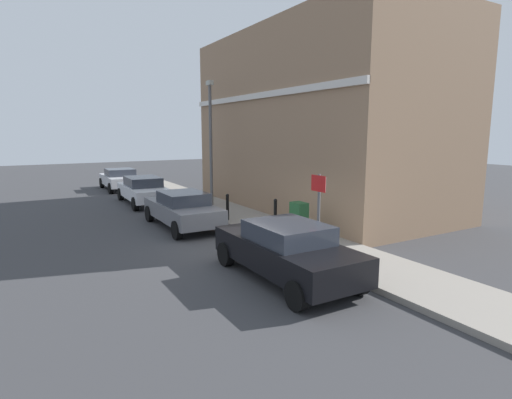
{
  "coord_description": "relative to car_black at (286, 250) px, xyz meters",
  "views": [
    {
      "loc": [
        -5.75,
        -10.85,
        3.58
      ],
      "look_at": [
        1.46,
        1.52,
        1.2
      ],
      "focal_mm": 28.66,
      "sensor_mm": 36.0,
      "label": 1
    }
  ],
  "objects": [
    {
      "name": "car_silver",
      "position": [
        -0.05,
        18.19,
        -0.05
      ],
      "size": [
        1.96,
        4.11,
        1.31
      ],
      "rotation": [
        0.0,
        0.0,
        1.56
      ],
      "color": "#B7B7BC",
      "rests_on": "ground"
    },
    {
      "name": "corner_building",
      "position": [
        6.59,
        7.17,
        3.26
      ],
      "size": [
        6.32,
        12.52,
        7.99
      ],
      "color": "#937256",
      "rests_on": "ground"
    },
    {
      "name": "car_black",
      "position": [
        0.0,
        0.0,
        0.0
      ],
      "size": [
        1.87,
        4.38,
        1.42
      ],
      "rotation": [
        0.0,
        0.0,
        1.57
      ],
      "color": "black",
      "rests_on": "ground"
    },
    {
      "name": "car_white",
      "position": [
        -0.15,
        12.42,
        -0.03
      ],
      "size": [
        1.93,
        4.53,
        1.35
      ],
      "rotation": [
        0.0,
        0.0,
        1.55
      ],
      "color": "silver",
      "rests_on": "ground"
    },
    {
      "name": "lamppost",
      "position": [
        2.35,
        9.66,
        2.56
      ],
      "size": [
        0.2,
        0.44,
        5.72
      ],
      "color": "#59595B",
      "rests_on": "sidewalk"
    },
    {
      "name": "bollard_near_cabinet",
      "position": [
        2.46,
        4.28,
        -0.04
      ],
      "size": [
        0.14,
        0.14,
        1.04
      ],
      "color": "black",
      "rests_on": "sidewalk"
    },
    {
      "name": "street_sign",
      "position": [
        1.51,
        0.66,
        0.92
      ],
      "size": [
        0.08,
        0.6,
        2.3
      ],
      "color": "#59595B",
      "rests_on": "sidewalk"
    },
    {
      "name": "bollard_far_kerb",
      "position": [
        1.49,
        6.22,
        -0.04
      ],
      "size": [
        0.14,
        0.14,
        1.04
      ],
      "color": "black",
      "rests_on": "sidewalk"
    },
    {
      "name": "utility_cabinet",
      "position": [
        2.36,
        2.7,
        -0.06
      ],
      "size": [
        0.46,
        0.61,
        1.15
      ],
      "color": "#1E4C28",
      "rests_on": "sidewalk"
    },
    {
      "name": "car_grey",
      "position": [
        -0.25,
        6.52,
        -0.03
      ],
      "size": [
        1.82,
        4.36,
        1.36
      ],
      "rotation": [
        0.0,
        0.0,
        1.57
      ],
      "color": "slate",
      "rests_on": "ground"
    },
    {
      "name": "ground",
      "position": [
        0.28,
        2.91,
        -0.74
      ],
      "size": [
        80.0,
        80.0,
        0.0
      ],
      "primitive_type": "plane",
      "color": "#38383A"
    },
    {
      "name": "sidewalk",
      "position": [
        2.36,
        8.91,
        -0.67
      ],
      "size": [
        2.24,
        30.0,
        0.15
      ],
      "primitive_type": "cube",
      "color": "gray",
      "rests_on": "ground"
    }
  ]
}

